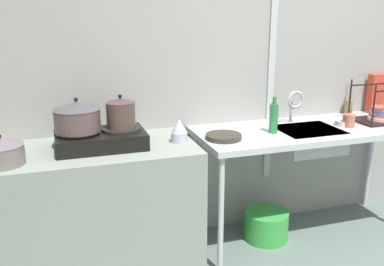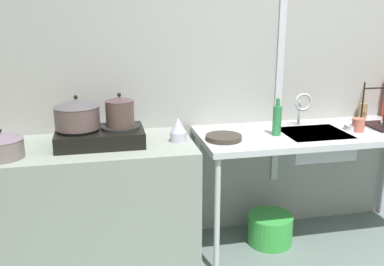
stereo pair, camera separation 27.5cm
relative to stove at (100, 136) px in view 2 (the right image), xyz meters
name	(u,v)px [view 2 (the right image)]	position (x,y,z in m)	size (l,w,h in m)	color
wall_back	(284,66)	(1.33, 0.36, 0.35)	(5.00, 0.10, 2.44)	#9B9A95
wall_metal_strip	(281,49)	(1.27, 0.30, 0.47)	(0.05, 0.01, 1.95)	silver
counter_concrete	(92,207)	(-0.08, 0.00, -0.46)	(1.28, 0.62, 0.82)	gray
counter_sink	(317,139)	(1.44, 0.00, -0.11)	(1.62, 0.62, 0.82)	silver
stove	(100,136)	(0.00, 0.00, 0.00)	(0.52, 0.33, 0.11)	black
pot_on_left_burner	(77,114)	(-0.13, 0.00, 0.15)	(0.27, 0.27, 0.20)	brown
pot_on_right_burner	(120,111)	(0.13, 0.00, 0.15)	(0.17, 0.17, 0.20)	#4A3930
pot_beside_stove	(1,145)	(-0.53, -0.13, 0.02)	(0.24, 0.24, 0.17)	slate
percolator	(178,130)	(0.47, -0.04, 0.02)	(0.10, 0.10, 0.15)	silver
sink_basin	(314,143)	(1.40, -0.03, -0.13)	(0.42, 0.37, 0.15)	silver
faucet	(302,104)	(1.38, 0.14, 0.10)	(0.13, 0.07, 0.24)	silver
frying_pan	(224,138)	(0.76, -0.06, -0.04)	(0.23, 0.23, 0.03)	#353026
cup_by_rack	(358,125)	(1.70, -0.06, -0.01)	(0.08, 0.08, 0.09)	#B65B49
small_bowl_on_drainboard	(354,127)	(1.69, -0.02, -0.04)	(0.13, 0.13, 0.04)	silver
bottle_by_sink	(277,120)	(1.13, -0.03, 0.05)	(0.06, 0.06, 0.24)	#2B7840
utensil_jar	(363,110)	(1.94, 0.26, 0.01)	(0.06, 0.08, 0.23)	olive
bucket_on_floor	(270,229)	(1.14, 0.02, -0.77)	(0.32, 0.32, 0.21)	green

